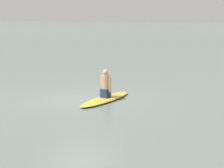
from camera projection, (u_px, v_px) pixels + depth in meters
ground_plane at (80, 100)px, 14.15m from camera, size 400.00×400.00×0.00m
surfboard at (106, 99)px, 13.97m from camera, size 0.87×3.09×0.12m
person_paddler at (106, 85)px, 13.89m from camera, size 0.43×0.34×0.98m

